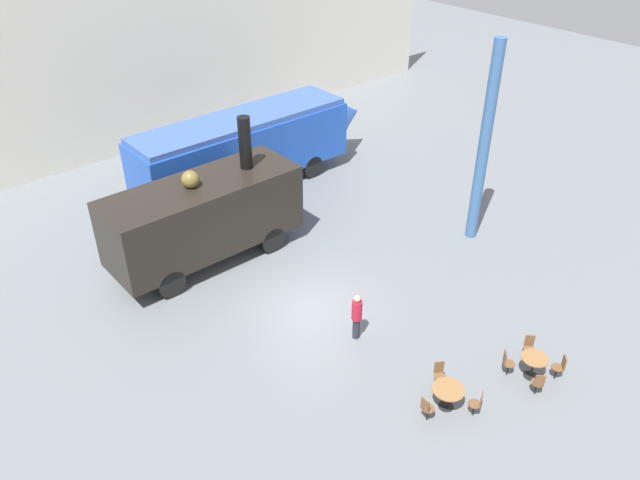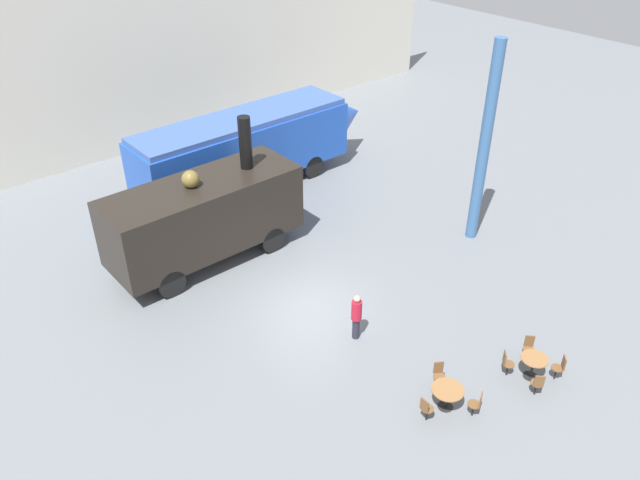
# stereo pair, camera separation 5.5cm
# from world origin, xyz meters

# --- Properties ---
(ground_plane) EXTENTS (80.00, 80.00, 0.00)m
(ground_plane) POSITION_xyz_m (0.00, 0.00, 0.00)
(ground_plane) COLOR slate
(backdrop_wall) EXTENTS (44.00, 0.15, 9.00)m
(backdrop_wall) POSITION_xyz_m (0.00, 15.69, 4.50)
(backdrop_wall) COLOR beige
(backdrop_wall) RESTS_ON ground_plane
(streamlined_locomotive) EXTENTS (12.21, 2.69, 3.46)m
(streamlined_locomotive) POSITION_xyz_m (4.17, 8.61, 2.04)
(streamlined_locomotive) COLOR blue
(streamlined_locomotive) RESTS_ON ground_plane
(steam_locomotive) EXTENTS (7.36, 2.59, 5.27)m
(steam_locomotive) POSITION_xyz_m (-1.05, 4.67, 1.98)
(steam_locomotive) COLOR black
(steam_locomotive) RESTS_ON ground_plane
(cafe_table_near) EXTENTS (0.93, 0.93, 0.71)m
(cafe_table_near) POSITION_xyz_m (0.12, -6.15, 0.58)
(cafe_table_near) COLOR black
(cafe_table_near) RESTS_ON ground_plane
(cafe_table_mid) EXTENTS (0.81, 0.81, 0.75)m
(cafe_table_mid) POSITION_xyz_m (3.01, -7.03, 0.58)
(cafe_table_mid) COLOR black
(cafe_table_mid) RESTS_ON ground_plane
(cafe_chair_0) EXTENTS (0.39, 0.40, 0.87)m
(cafe_chair_0) POSITION_xyz_m (0.50, -6.90, 0.51)
(cafe_chair_0) COLOR black
(cafe_chair_0) RESTS_ON ground_plane
(cafe_chair_1) EXTENTS (0.40, 0.40, 0.87)m
(cafe_chair_1) POSITION_xyz_m (0.58, -5.45, 0.51)
(cafe_chair_1) COLOR black
(cafe_chair_1) RESTS_ON ground_plane
(cafe_chair_2) EXTENTS (0.36, 0.36, 0.87)m
(cafe_chair_2) POSITION_xyz_m (-0.72, -6.11, 0.51)
(cafe_chair_2) COLOR black
(cafe_chair_2) RESTS_ON ground_plane
(cafe_chair_3) EXTENTS (0.40, 0.40, 0.87)m
(cafe_chair_3) POSITION_xyz_m (2.48, -6.46, 0.51)
(cafe_chair_3) COLOR black
(cafe_chair_3) RESTS_ON ground_plane
(cafe_chair_4) EXTENTS (0.40, 0.40, 0.87)m
(cafe_chair_4) POSITION_xyz_m (2.44, -7.56, 0.51)
(cafe_chair_4) COLOR black
(cafe_chair_4) RESTS_ON ground_plane
(cafe_chair_5) EXTENTS (0.40, 0.40, 0.87)m
(cafe_chair_5) POSITION_xyz_m (3.54, -7.60, 0.51)
(cafe_chair_5) COLOR black
(cafe_chair_5) RESTS_ON ground_plane
(cafe_chair_6) EXTENTS (0.40, 0.40, 0.87)m
(cafe_chair_6) POSITION_xyz_m (3.58, -6.50, 0.51)
(cafe_chair_6) COLOR black
(cafe_chair_6) RESTS_ON ground_plane
(visitor_person) EXTENTS (0.34, 0.34, 1.70)m
(visitor_person) POSITION_xyz_m (0.18, -2.32, 0.92)
(visitor_person) COLOR #262633
(visitor_person) RESTS_ON ground_plane
(support_pillar) EXTENTS (0.44, 0.44, 8.00)m
(support_pillar) POSITION_xyz_m (8.00, -0.83, 4.00)
(support_pillar) COLOR #386093
(support_pillar) RESTS_ON ground_plane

